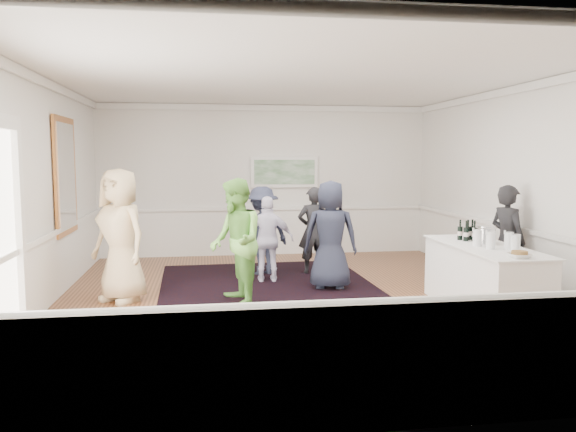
{
  "coord_description": "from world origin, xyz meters",
  "views": [
    {
      "loc": [
        -1.27,
        -7.96,
        2.1
      ],
      "look_at": [
        -0.07,
        0.2,
        1.23
      ],
      "focal_mm": 35.0,
      "sensor_mm": 36.0,
      "label": 1
    }
  ],
  "objects": [
    {
      "name": "floor",
      "position": [
        0.0,
        0.0,
        0.0
      ],
      "size": [
        8.0,
        8.0,
        0.0
      ],
      "primitive_type": "plane",
      "color": "brown",
      "rests_on": "ground"
    },
    {
      "name": "ceiling",
      "position": [
        0.0,
        0.0,
        3.2
      ],
      "size": [
        7.0,
        8.0,
        0.02
      ],
      "primitive_type": "cube",
      "color": "white",
      "rests_on": "wall_back"
    },
    {
      "name": "wall_left",
      "position": [
        -3.5,
        0.0,
        1.6
      ],
      "size": [
        0.02,
        8.0,
        3.2
      ],
      "primitive_type": "cube",
      "color": "white",
      "rests_on": "floor"
    },
    {
      "name": "wall_right",
      "position": [
        3.5,
        0.0,
        1.6
      ],
      "size": [
        0.02,
        8.0,
        3.2
      ],
      "primitive_type": "cube",
      "color": "white",
      "rests_on": "floor"
    },
    {
      "name": "wall_back",
      "position": [
        0.0,
        4.0,
        1.6
      ],
      "size": [
        7.0,
        0.02,
        3.2
      ],
      "primitive_type": "cube",
      "color": "white",
      "rests_on": "floor"
    },
    {
      "name": "wall_front",
      "position": [
        0.0,
        -4.0,
        1.6
      ],
      "size": [
        7.0,
        0.02,
        3.2
      ],
      "primitive_type": "cube",
      "color": "white",
      "rests_on": "floor"
    },
    {
      "name": "wainscoting",
      "position": [
        0.0,
        0.0,
        0.5
      ],
      "size": [
        7.0,
        8.0,
        1.0
      ],
      "primitive_type": null,
      "color": "white",
      "rests_on": "floor"
    },
    {
      "name": "mirror",
      "position": [
        -3.45,
        1.3,
        1.8
      ],
      "size": [
        0.05,
        1.25,
        1.85
      ],
      "color": "#CB7C3B",
      "rests_on": "wall_left"
    },
    {
      "name": "landscape_painting",
      "position": [
        0.4,
        3.95,
        1.78
      ],
      "size": [
        1.44,
        0.06,
        0.66
      ],
      "color": "white",
      "rests_on": "wall_back"
    },
    {
      "name": "area_rug",
      "position": [
        -0.28,
        0.66,
        0.01
      ],
      "size": [
        3.57,
        4.61,
        0.02
      ],
      "primitive_type": "cube",
      "rotation": [
        0.0,
        0.0,
        0.03
      ],
      "color": "black",
      "rests_on": "floor"
    },
    {
      "name": "serving_table",
      "position": [
        2.45,
        -0.94,
        0.46
      ],
      "size": [
        0.85,
        2.24,
        0.91
      ],
      "color": "white",
      "rests_on": "floor"
    },
    {
      "name": "bartender",
      "position": [
        3.2,
        -0.2,
        0.84
      ],
      "size": [
        0.56,
        0.7,
        1.69
      ],
      "primitive_type": "imported",
      "rotation": [
        0.0,
        0.0,
        1.86
      ],
      "color": "black",
      "rests_on": "floor"
    },
    {
      "name": "guest_tan",
      "position": [
        -2.51,
        0.35,
        0.97
      ],
      "size": [
        1.12,
        1.08,
        1.94
      ],
      "primitive_type": "imported",
      "rotation": [
        0.0,
        0.0,
        -0.71
      ],
      "color": "#CFB281",
      "rests_on": "floor"
    },
    {
      "name": "guest_green",
      "position": [
        -0.86,
        -0.08,
        0.9
      ],
      "size": [
        0.83,
        0.99,
        1.81
      ],
      "primitive_type": "imported",
      "rotation": [
        0.0,
        0.0,
        -1.38
      ],
      "color": "#6DB749",
      "rests_on": "floor"
    },
    {
      "name": "guest_lilac",
      "position": [
        -0.25,
        1.29,
        0.72
      ],
      "size": [
        0.87,
        0.4,
        1.45
      ],
      "primitive_type": "imported",
      "rotation": [
        0.0,
        0.0,
        3.08
      ],
      "color": "silver",
      "rests_on": "floor"
    },
    {
      "name": "guest_dark_a",
      "position": [
        -0.29,
        1.89,
        0.79
      ],
      "size": [
        1.17,
        0.95,
        1.58
      ],
      "primitive_type": "imported",
      "rotation": [
        0.0,
        0.0,
        3.55
      ],
      "color": "#222739",
      "rests_on": "floor"
    },
    {
      "name": "guest_dark_b",
      "position": [
        0.63,
        1.84,
        0.78
      ],
      "size": [
        0.59,
        0.4,
        1.57
      ],
      "primitive_type": "imported",
      "rotation": [
        0.0,
        0.0,
        3.18
      ],
      "color": "black",
      "rests_on": "floor"
    },
    {
      "name": "guest_navy",
      "position": [
        0.68,
        0.66,
        0.87
      ],
      "size": [
        0.94,
        0.72,
        1.73
      ],
      "primitive_type": "imported",
      "rotation": [
        0.0,
        0.0,
        2.93
      ],
      "color": "#222739",
      "rests_on": "floor"
    },
    {
      "name": "wine_bottles",
      "position": [
        2.45,
        -0.43,
        1.06
      ],
      "size": [
        0.27,
        0.22,
        0.31
      ],
      "color": "black",
      "rests_on": "serving_table"
    },
    {
      "name": "juice_pitchers",
      "position": [
        2.48,
        -1.22,
        1.03
      ],
      "size": [
        0.4,
        0.62,
        0.24
      ],
      "color": "#82BA42",
      "rests_on": "serving_table"
    },
    {
      "name": "ice_bucket",
      "position": [
        2.55,
        -0.78,
        1.02
      ],
      "size": [
        0.26,
        0.26,
        0.25
      ],
      "primitive_type": "cylinder",
      "color": "silver",
      "rests_on": "serving_table"
    },
    {
      "name": "nut_bowl",
      "position": [
        2.41,
        -1.85,
        0.94
      ],
      "size": [
        0.27,
        0.27,
        0.08
      ],
      "color": "white",
      "rests_on": "serving_table"
    }
  ]
}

